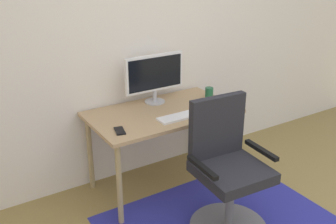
% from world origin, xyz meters
% --- Properties ---
extents(wall_back, '(6.00, 0.10, 2.60)m').
position_xyz_m(wall_back, '(0.00, 2.20, 1.30)').
color(wall_back, white).
rests_on(wall_back, ground).
extents(area_rug, '(1.71, 1.23, 0.01)m').
position_xyz_m(area_rug, '(-0.00, 1.06, 0.00)').
color(area_rug, '#2B2D92').
rests_on(area_rug, ground).
extents(desk, '(1.24, 0.71, 0.72)m').
position_xyz_m(desk, '(-0.08, 1.78, 0.65)').
color(desk, tan).
rests_on(desk, ground).
extents(monitor, '(0.56, 0.18, 0.43)m').
position_xyz_m(monitor, '(-0.03, 1.99, 0.98)').
color(monitor, '#B2B2B7').
rests_on(monitor, desk).
extents(keyboard, '(0.43, 0.13, 0.02)m').
position_xyz_m(keyboard, '(-0.01, 1.58, 0.73)').
color(keyboard, white).
rests_on(keyboard, desk).
extents(computer_mouse, '(0.06, 0.10, 0.03)m').
position_xyz_m(computer_mouse, '(0.30, 1.63, 0.74)').
color(computer_mouse, white).
rests_on(computer_mouse, desk).
extents(coffee_cup, '(0.07, 0.07, 0.11)m').
position_xyz_m(coffee_cup, '(0.44, 1.81, 0.77)').
color(coffee_cup, '#1F5C38').
rests_on(coffee_cup, desk).
extents(cell_phone, '(0.10, 0.15, 0.01)m').
position_xyz_m(cell_phone, '(-0.56, 1.60, 0.73)').
color(cell_phone, black).
rests_on(cell_phone, desk).
extents(office_chair, '(0.58, 0.58, 1.02)m').
position_xyz_m(office_chair, '(0.00, 1.01, 0.41)').
color(office_chair, slate).
rests_on(office_chair, ground).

